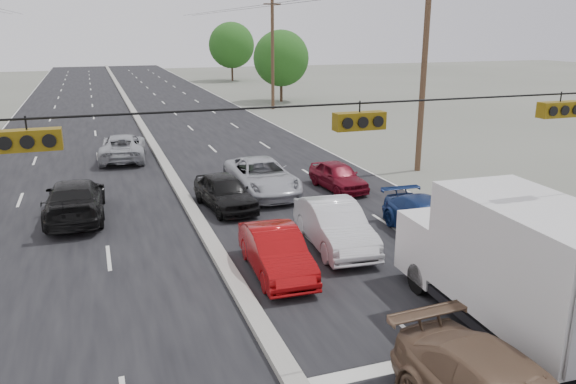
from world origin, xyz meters
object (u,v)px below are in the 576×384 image
at_px(tree_right_far, 232,45).
at_px(black_suv, 570,294).
at_px(utility_pole_right_c, 273,53).
at_px(queue_car_d, 428,220).
at_px(box_truck, 511,263).
at_px(utility_pole_right_b, 424,72).
at_px(queue_car_e, 338,176).
at_px(queue_car_a, 225,192).
at_px(oncoming_near, 75,200).
at_px(oncoming_far, 123,147).
at_px(tree_right_mid, 281,58).
at_px(queue_car_b, 335,226).
at_px(red_sedan, 276,252).
at_px(queue_car_c, 262,177).

bearing_deg(tree_right_far, black_suv, -96.98).
bearing_deg(utility_pole_right_c, queue_car_d, -98.47).
bearing_deg(box_truck, utility_pole_right_b, 67.88).
bearing_deg(utility_pole_right_b, queue_car_e, -159.88).
height_order(queue_car_a, oncoming_near, oncoming_near).
xyz_separation_m(queue_car_a, oncoming_far, (-3.42, 10.79, 0.01)).
bearing_deg(oncoming_far, oncoming_near, 82.50).
bearing_deg(oncoming_near, tree_right_mid, -118.85).
height_order(utility_pole_right_c, queue_car_d, utility_pole_right_c).
xyz_separation_m(queue_car_b, queue_car_d, (3.52, -0.22, -0.11)).
xyz_separation_m(utility_pole_right_c, tree_right_mid, (2.50, 5.00, -0.77)).
bearing_deg(oncoming_near, queue_car_e, -175.99).
bearing_deg(utility_pole_right_c, queue_car_a, -111.55).
bearing_deg(queue_car_b, oncoming_near, 148.24).
relative_size(red_sedan, oncoming_far, 0.81).
bearing_deg(black_suv, tree_right_far, 76.94).
distance_m(box_truck, oncoming_near, 16.14).
relative_size(utility_pole_right_b, black_suv, 1.69).
bearing_deg(queue_car_c, oncoming_near, -172.55).
relative_size(queue_car_c, oncoming_far, 1.05).
bearing_deg(queue_car_a, queue_car_d, -50.05).
height_order(queue_car_a, queue_car_d, queue_car_a).
xyz_separation_m(utility_pole_right_c, tree_right_far, (3.50, 30.00, -0.15)).
bearing_deg(queue_car_a, queue_car_e, 3.75).
bearing_deg(queue_car_d, queue_car_a, 140.07).
bearing_deg(red_sedan, tree_right_far, 79.73).
height_order(black_suv, queue_car_e, black_suv).
relative_size(utility_pole_right_c, red_sedan, 2.36).
relative_size(queue_car_a, oncoming_near, 0.78).
xyz_separation_m(box_truck, queue_car_a, (-4.33, 11.81, -1.06)).
bearing_deg(red_sedan, queue_car_b, 31.21).
bearing_deg(oncoming_near, utility_pole_right_c, -119.61).
xyz_separation_m(tree_right_mid, red_sedan, (-13.60, -39.92, -3.64)).
xyz_separation_m(box_truck, oncoming_far, (-7.75, 22.60, -1.04)).
relative_size(black_suv, queue_car_d, 1.29).
xyz_separation_m(queue_car_a, queue_car_b, (2.55, -5.41, 0.06)).
xyz_separation_m(utility_pole_right_b, utility_pole_right_c, (0.00, 25.00, 0.00)).
bearing_deg(tree_right_far, box_truck, -98.36).
height_order(queue_car_c, queue_car_e, queue_car_c).
bearing_deg(oncoming_near, red_sedan, 129.81).
bearing_deg(utility_pole_right_b, tree_right_mid, 85.24).
bearing_deg(queue_car_e, utility_pole_right_b, 15.88).
distance_m(box_truck, queue_car_a, 12.62).
distance_m(tree_right_mid, queue_car_d, 39.62).
bearing_deg(queue_car_d, oncoming_far, 122.91).
distance_m(utility_pole_right_b, queue_car_d, 11.01).
bearing_deg(box_truck, tree_right_mid, 80.63).
bearing_deg(tree_right_mid, utility_pole_right_c, -116.57).
height_order(tree_right_mid, oncoming_near, tree_right_mid).
relative_size(red_sedan, queue_car_e, 1.12).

